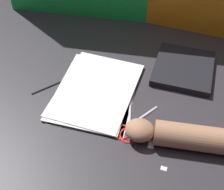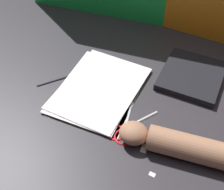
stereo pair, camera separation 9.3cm
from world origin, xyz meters
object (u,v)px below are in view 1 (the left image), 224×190
object	(u,v)px
paper_stack	(96,91)
book_closed	(183,68)
scissors	(128,127)
hand_forearm	(187,136)

from	to	relation	value
paper_stack	book_closed	size ratio (longest dim) A/B	1.50
paper_stack	scissors	size ratio (longest dim) A/B	1.86
paper_stack	book_closed	world-z (taller)	book_closed
book_closed	scissors	world-z (taller)	book_closed
scissors	hand_forearm	xyz separation A→B (m)	(0.17, -0.02, 0.03)
paper_stack	scissors	distance (m)	0.18
hand_forearm	scissors	bearing A→B (deg)	174.18
book_closed	hand_forearm	xyz separation A→B (m)	(0.03, -0.31, 0.02)
scissors	hand_forearm	distance (m)	0.17
book_closed	paper_stack	bearing A→B (deg)	-146.66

